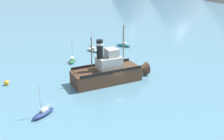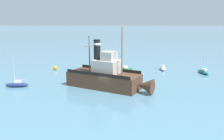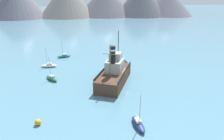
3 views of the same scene
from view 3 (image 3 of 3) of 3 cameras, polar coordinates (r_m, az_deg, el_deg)
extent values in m
plane|color=teal|center=(40.73, 3.19, -3.22)|extent=(600.00, 600.00, 0.00)
cone|color=#56545B|center=(174.99, -1.92, 19.20)|extent=(47.94, 47.94, 24.05)
cone|color=slate|center=(183.28, 15.52, 18.30)|extent=(43.04, 43.04, 22.34)
cube|color=#4C3323|center=(39.40, 0.59, -2.14)|extent=(9.27, 12.71, 2.40)
cone|color=#4C3323|center=(45.94, 2.88, 1.22)|extent=(3.17, 3.20, 2.35)
cube|color=#B2ADA3|center=(39.02, 0.79, 1.25)|extent=(4.46, 4.92, 2.20)
cube|color=#B2ADA3|center=(38.93, 0.99, 3.99)|extent=(2.86, 2.77, 1.40)
cylinder|color=black|center=(36.63, 0.14, 4.38)|extent=(1.10, 1.10, 3.20)
cylinder|color=silver|center=(36.39, 0.14, 5.74)|extent=(1.16, 1.16, 0.35)
cylinder|color=#75604C|center=(40.85, 1.80, 6.02)|extent=(0.20, 0.20, 7.50)
cylinder|color=#75604C|center=(35.49, -0.50, 2.49)|extent=(0.20, 0.20, 6.00)
cylinder|color=#75604C|center=(35.10, -0.51, 4.54)|extent=(2.38, 1.26, 0.12)
cube|color=black|center=(39.43, -2.44, 0.13)|extent=(5.17, 10.27, 0.50)
cube|color=black|center=(38.41, 3.71, -0.47)|extent=(5.17, 10.27, 0.50)
ellipsoid|color=#286B3D|center=(42.99, -16.83, -2.29)|extent=(3.05, 3.76, 0.70)
cube|color=silver|center=(42.63, -16.77, -1.71)|extent=(1.15, 1.27, 0.36)
cylinder|color=#B7B7BC|center=(42.38, -17.37, 0.87)|extent=(0.10, 0.10, 4.20)
cylinder|color=#B7B7BC|center=(42.16, -16.55, -1.40)|extent=(1.08, 1.53, 0.08)
ellipsoid|color=#23757A|center=(57.76, -13.53, 3.87)|extent=(3.94, 1.81, 0.70)
cube|color=silver|center=(57.64, -13.38, 4.40)|extent=(1.20, 0.84, 0.36)
cylinder|color=#B7B7BC|center=(57.09, -14.04, 6.19)|extent=(0.10, 0.10, 4.20)
cylinder|color=#B7B7BC|center=(57.60, -13.02, 4.81)|extent=(1.78, 0.42, 0.08)
ellipsoid|color=white|center=(50.77, -17.60, 1.15)|extent=(3.88, 1.42, 0.70)
cube|color=silver|center=(50.57, -17.44, 1.73)|extent=(1.15, 0.73, 0.36)
cylinder|color=#B7B7BC|center=(50.11, -18.23, 3.78)|extent=(0.10, 0.10, 4.20)
cylinder|color=#B7B7BC|center=(50.37, -17.04, 2.15)|extent=(1.80, 0.23, 0.08)
ellipsoid|color=navy|center=(27.69, 7.50, -15.14)|extent=(1.33, 3.86, 0.70)
cube|color=silver|center=(27.54, 7.40, -14.01)|extent=(0.71, 1.14, 0.36)
cylinder|color=#B7B7BC|center=(26.11, 8.00, -11.13)|extent=(0.10, 0.10, 4.20)
cylinder|color=#B7B7BC|center=(27.64, 7.12, -12.93)|extent=(0.19, 1.80, 0.08)
sphere|color=orange|center=(29.46, -20.42, -13.81)|extent=(0.86, 0.86, 0.86)
camera|label=1|loc=(35.84, 81.49, 9.03)|focal=45.00mm
camera|label=2|loc=(59.17, 39.32, 11.10)|focal=38.00mm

